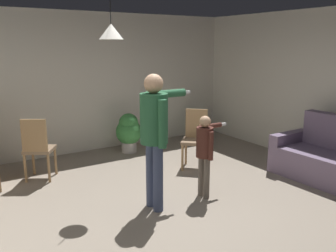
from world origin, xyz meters
name	(u,v)px	position (x,y,z in m)	size (l,w,h in m)	color
ground	(178,208)	(0.00, 0.00, 0.00)	(7.68, 7.68, 0.00)	gray
wall_back	(86,83)	(0.00, 3.20, 1.35)	(6.40, 0.10, 2.70)	silver
wall_right	(335,89)	(3.20, 0.00, 1.35)	(0.10, 6.40, 2.70)	silver
couch_floral	(335,161)	(2.57, -0.51, 0.33)	(0.89, 1.82, 1.00)	slate
person_adult	(155,127)	(-0.23, 0.18, 1.08)	(0.86, 0.51, 1.74)	#384260
person_child	(205,147)	(0.52, 0.12, 0.72)	(0.60, 0.34, 1.15)	#60564C
dining_chair_by_counter	(195,136)	(1.18, 1.21, 0.55)	(0.59, 0.59, 1.00)	#99754C
dining_chair_near_wall	(38,146)	(-1.26, 2.02, 0.55)	(0.58, 0.58, 1.00)	#99754C
potted_plant_corner	(129,131)	(0.60, 2.62, 0.43)	(0.51, 0.51, 0.78)	#B7B2AD
potted_plant_by_wall	(196,125)	(2.27, 2.64, 0.35)	(0.42, 0.42, 0.64)	brown
ceiling_light_pendant	(111,31)	(-0.47, 0.89, 2.25)	(0.32, 0.32, 0.55)	silver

